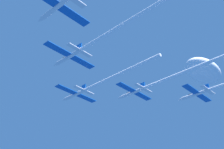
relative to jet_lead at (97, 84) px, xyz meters
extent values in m
cylinder|color=silver|center=(0.00, 12.76, -0.03)|extent=(1.39, 12.65, 1.39)
cone|color=silver|center=(0.00, 20.48, -0.03)|extent=(1.36, 2.78, 1.36)
ellipsoid|color=black|center=(0.00, 15.55, 0.56)|extent=(0.97, 2.53, 0.70)
cube|color=#0F51B2|center=(-5.50, 12.13, -0.03)|extent=(9.61, 2.78, 0.30)
cube|color=#0F51B2|center=(5.50, 12.13, -0.03)|extent=(9.61, 2.78, 0.30)
cube|color=#0F51B2|center=(0.00, 7.70, 1.67)|extent=(0.36, 2.28, 2.02)
cube|color=silver|center=(-2.86, 7.45, -0.03)|extent=(4.33, 1.67, 0.30)
cube|color=silver|center=(2.86, 7.45, -0.03)|extent=(4.33, 1.67, 0.30)
cylinder|color=white|center=(0.00, -11.94, -0.03)|extent=(1.25, 36.75, 1.25)
cylinder|color=silver|center=(-18.86, -5.66, 1.25)|extent=(1.39, 12.65, 1.39)
cone|color=silver|center=(-18.86, 2.05, 1.25)|extent=(1.36, 2.78, 1.36)
ellipsoid|color=black|center=(-18.86, -2.88, 1.84)|extent=(0.97, 2.53, 0.70)
cube|color=#0F51B2|center=(-24.37, -6.30, 1.25)|extent=(9.61, 2.78, 0.30)
cube|color=#0F51B2|center=(-13.36, -6.30, 1.25)|extent=(9.61, 2.78, 0.30)
cube|color=#0F51B2|center=(-18.86, -10.72, 2.96)|extent=(0.36, 2.28, 2.02)
cube|color=silver|center=(-21.72, -10.98, 1.25)|extent=(4.33, 1.67, 0.30)
cube|color=silver|center=(-16.00, -10.98, 1.25)|extent=(4.33, 1.67, 0.30)
cylinder|color=white|center=(-18.86, -36.21, 1.25)|extent=(1.25, 48.44, 1.25)
cylinder|color=silver|center=(17.10, -4.79, 1.26)|extent=(1.39, 12.65, 1.39)
cone|color=silver|center=(17.10, 2.93, 1.26)|extent=(1.36, 2.78, 1.36)
ellipsoid|color=black|center=(17.10, -2.00, 1.85)|extent=(0.97, 2.53, 0.70)
cube|color=#0F51B2|center=(11.60, -5.42, 1.26)|extent=(9.61, 2.78, 0.30)
cube|color=#0F51B2|center=(22.60, -5.42, 1.26)|extent=(9.61, 2.78, 0.30)
cube|color=#0F51B2|center=(17.10, -9.85, 2.97)|extent=(0.36, 2.28, 2.02)
cube|color=silver|center=(14.24, -10.10, 1.26)|extent=(4.33, 1.67, 0.30)
cube|color=silver|center=(19.96, -10.10, 1.26)|extent=(4.33, 1.67, 0.30)
cylinder|color=white|center=(17.10, -32.31, 1.26)|extent=(1.25, 42.39, 1.25)
cylinder|color=silver|center=(-37.16, -22.62, 0.31)|extent=(1.39, 12.65, 1.39)
cone|color=silver|center=(-37.16, -14.91, 0.31)|extent=(1.36, 2.78, 1.36)
ellipsoid|color=black|center=(-37.16, -19.84, 0.91)|extent=(0.97, 2.53, 0.70)
cube|color=#0F51B2|center=(-31.66, -23.26, 0.31)|extent=(9.61, 2.78, 0.30)
cube|color=silver|center=(-34.30, -27.94, 0.31)|extent=(4.33, 1.67, 0.30)
cylinder|color=silver|center=(35.13, -24.32, 0.40)|extent=(1.39, 12.65, 1.39)
cone|color=silver|center=(35.13, -16.60, 0.40)|extent=(1.36, 2.78, 1.36)
ellipsoid|color=black|center=(35.13, -21.54, 0.99)|extent=(0.97, 2.53, 0.70)
cube|color=#0F51B2|center=(29.62, -24.95, 0.40)|extent=(9.61, 2.78, 0.30)
cube|color=#0F51B2|center=(40.63, -24.95, 0.40)|extent=(9.61, 2.78, 0.30)
cube|color=#0F51B2|center=(35.13, -29.38, 2.11)|extent=(0.36, 2.28, 2.02)
cube|color=silver|center=(32.27, -29.63, 0.40)|extent=(4.33, 1.67, 0.30)
cube|color=silver|center=(37.99, -29.63, 0.40)|extent=(4.33, 1.67, 0.30)
ellipsoid|color=white|center=(70.79, -14.82, 31.62)|extent=(30.07, 16.54, 10.53)
camera|label=1|loc=(-68.36, -71.62, -54.17)|focal=45.71mm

